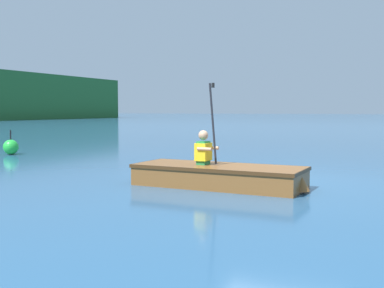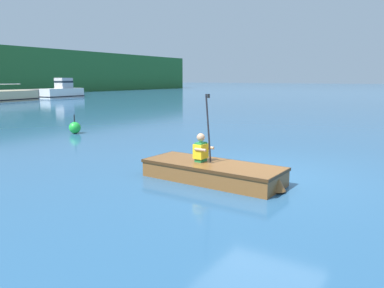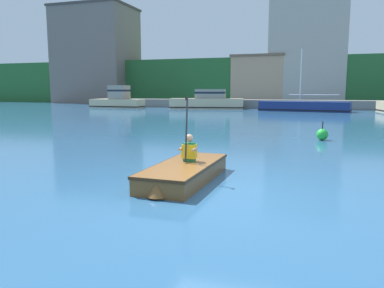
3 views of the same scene
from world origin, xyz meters
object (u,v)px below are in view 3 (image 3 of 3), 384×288
object	(u,v)px
moored_boat_dock_center_far	(118,100)
channel_buoy	(322,134)
moored_boat_dock_east_inner	(304,107)
person_paddler	(189,149)
rowboat_foreground	(184,171)
moored_boat_dock_west_inner	(208,101)

from	to	relation	value
moored_boat_dock_center_far	channel_buoy	size ratio (longest dim) A/B	8.51
moored_boat_dock_east_inner	person_paddler	xyz separation A→B (m)	(-1.78, -28.13, 0.22)
moored_boat_dock_east_inner	moored_boat_dock_center_far	bearing A→B (deg)	177.25
person_paddler	channel_buoy	bearing A→B (deg)	68.77
rowboat_foreground	person_paddler	distance (m)	0.54
rowboat_foreground	person_paddler	xyz separation A→B (m)	(0.01, 0.32, 0.43)
channel_buoy	moored_boat_dock_east_inner	bearing A→B (deg)	93.10
moored_boat_dock_east_inner	channel_buoy	distance (m)	20.68
moored_boat_dock_west_inner	moored_boat_dock_east_inner	size ratio (longest dim) A/B	0.95
person_paddler	moored_boat_dock_east_inner	bearing A→B (deg)	86.37
person_paddler	channel_buoy	xyz separation A→B (m)	(2.90, 7.48, -0.42)
moored_boat_dock_center_far	rowboat_foreground	bearing A→B (deg)	-58.81
moored_boat_dock_center_far	person_paddler	bearing A→B (deg)	-58.52
moored_boat_dock_center_far	channel_buoy	distance (m)	29.92
moored_boat_dock_west_inner	rowboat_foreground	distance (m)	31.05
moored_boat_dock_center_far	moored_boat_dock_east_inner	world-z (taller)	moored_boat_dock_east_inner
moored_boat_dock_center_far	person_paddler	xyz separation A→B (m)	(17.80, -29.07, -0.18)
moored_boat_dock_west_inner	moored_boat_dock_center_far	bearing A→B (deg)	-176.22
moored_boat_dock_west_inner	person_paddler	world-z (taller)	moored_boat_dock_west_inner
moored_boat_dock_center_far	person_paddler	size ratio (longest dim) A/B	4.37
moored_boat_dock_east_inner	rowboat_foreground	distance (m)	28.50
moored_boat_dock_east_inner	rowboat_foreground	bearing A→B (deg)	-93.61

